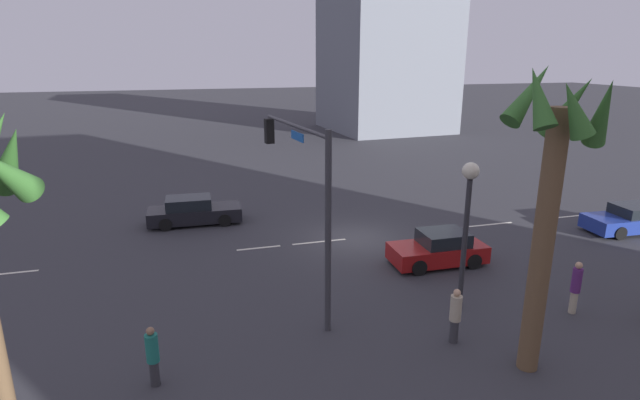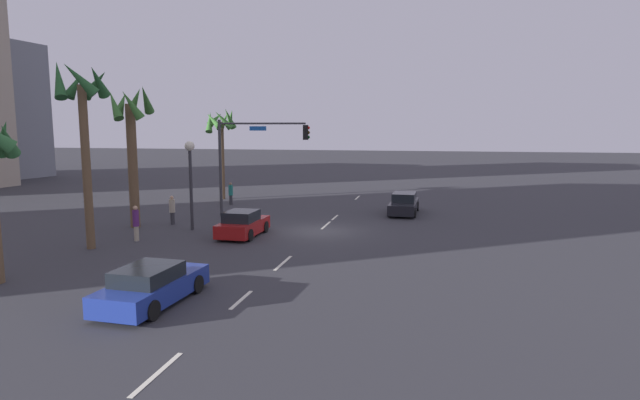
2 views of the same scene
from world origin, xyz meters
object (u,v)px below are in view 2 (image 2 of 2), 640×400
streetlamp (190,167)px  palm_tree_0 (83,111)px  palm_tree_2 (131,133)px  traffic_signal (250,150)px  palm_tree_1 (221,129)px  car_0 (404,204)px  pedestrian_1 (231,193)px  pedestrian_0 (172,209)px  car_1 (152,286)px  car_2 (243,224)px  pedestrian_2 (136,222)px

streetlamp → palm_tree_0: bearing=154.4°
palm_tree_2 → traffic_signal: bearing=-46.4°
traffic_signal → palm_tree_1: bearing=34.6°
streetlamp → car_0: bearing=-53.6°
pedestrian_1 → palm_tree_0: palm_tree_0 is taller
traffic_signal → pedestrian_0: 6.32m
car_1 → pedestrian_1: bearing=15.6°
car_1 → palm_tree_2: palm_tree_2 is taller
pedestrian_0 → pedestrian_1: bearing=-1.9°
car_2 → traffic_signal: 7.43m
traffic_signal → palm_tree_1: 9.42m
car_1 → traffic_signal: size_ratio=0.72×
streetlamp → palm_tree_2: 4.09m
palm_tree_0 → palm_tree_1: (18.30, 0.87, -0.83)m
car_0 → streetlamp: bearing=126.4°
pedestrian_1 → pedestrian_2: (-13.47, -0.21, 0.09)m
car_1 → traffic_signal: bearing=9.0°
streetlamp → traffic_signal: bearing=-19.1°
car_0 → pedestrian_2: (-11.97, 13.06, 0.34)m
streetlamp → pedestrian_0: (1.38, 1.97, -2.73)m
car_2 → pedestrian_2: 5.51m
car_2 → pedestrian_1: (11.11, 5.18, 0.25)m
traffic_signal → pedestrian_2: 9.74m
car_2 → palm_tree_2: (1.06, 7.12, 4.93)m
pedestrian_0 → car_2: bearing=-114.1°
car_1 → pedestrian_1: (22.27, 6.20, 0.28)m
car_1 → car_2: (11.16, 1.02, 0.02)m
palm_tree_0 → palm_tree_1: bearing=2.7°
pedestrian_2 → palm_tree_1: palm_tree_1 is taller
pedestrian_1 → palm_tree_1: bearing=33.9°
car_1 → palm_tree_2: (12.21, 8.14, 4.95)m
car_0 → palm_tree_2: 18.13m
palm_tree_1 → car_2: bearing=-153.1°
car_0 → streetlamp: streetlamp is taller
palm_tree_2 → car_0: bearing=-60.6°
car_0 → car_2: (-9.61, 8.09, -0.00)m
streetlamp → palm_tree_2: palm_tree_2 is taller
car_1 → car_2: size_ratio=1.17×
streetlamp → pedestrian_2: 4.58m
pedestrian_0 → pedestrian_2: pedestrian_2 is taller
car_0 → palm_tree_0: bearing=134.7°
car_1 → traffic_signal: 17.95m
pedestrian_0 → palm_tree_2: palm_tree_2 is taller
pedestrian_1 → palm_tree_1: (2.74, 1.84, 4.90)m
car_1 → palm_tree_1: size_ratio=0.62×
pedestrian_2 → streetlamp: bearing=-23.1°
car_2 → streetlamp: (1.07, 3.50, 3.01)m
pedestrian_2 → palm_tree_2: 6.11m
car_1 → streetlamp: streetlamp is taller
streetlamp → pedestrian_0: streetlamp is taller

